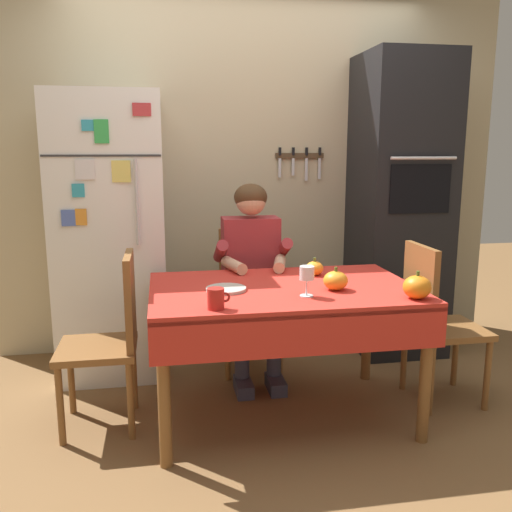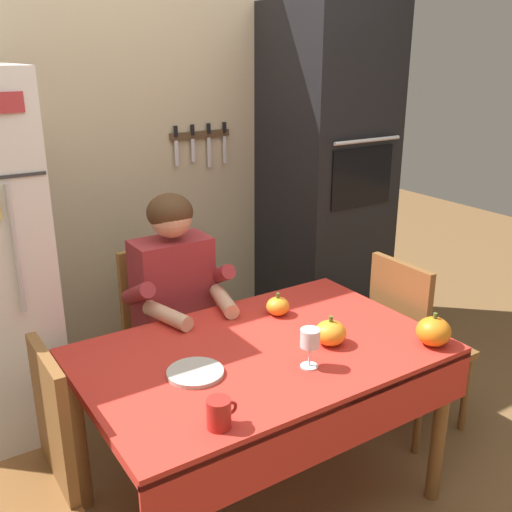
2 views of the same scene
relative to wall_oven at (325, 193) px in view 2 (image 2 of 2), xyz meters
The scene contains 13 objects.
back_wall_assembly 1.09m from the wall_oven, 160.68° to the left, with size 3.70×0.13×2.60m.
wall_oven is the anchor object (origin of this frame).
dining_table 1.45m from the wall_oven, 138.69° to the right, with size 1.40×0.90×0.74m.
chair_behind_person 1.25m from the wall_oven, behind, with size 0.40×0.40×0.93m.
seated_person 1.20m from the wall_oven, 164.09° to the right, with size 0.47×0.55×1.25m.
chair_right_side 1.03m from the wall_oven, 99.76° to the right, with size 0.40×0.40×0.93m.
chair_left_side 2.19m from the wall_oven, 156.64° to the right, with size 0.40×0.40×0.93m.
coffee_mug 1.93m from the wall_oven, 138.98° to the right, with size 0.11×0.08×0.10m.
wine_glass 1.50m from the wall_oven, 131.29° to the right, with size 0.07×0.07×0.15m.
pumpkin_large 1.35m from the wall_oven, 110.29° to the right, with size 0.14×0.14×0.14m.
pumpkin_medium 1.09m from the wall_oven, 140.20° to the right, with size 0.10×0.10×0.10m.
pumpkin_small 1.32m from the wall_oven, 128.11° to the right, with size 0.13×0.13×0.12m.
serving_tray 1.68m from the wall_oven, 145.50° to the right, with size 0.21×0.21×0.02m, color #B7B2A8.
Camera 2 is at (-1.15, -1.63, 1.85)m, focal length 41.56 mm.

